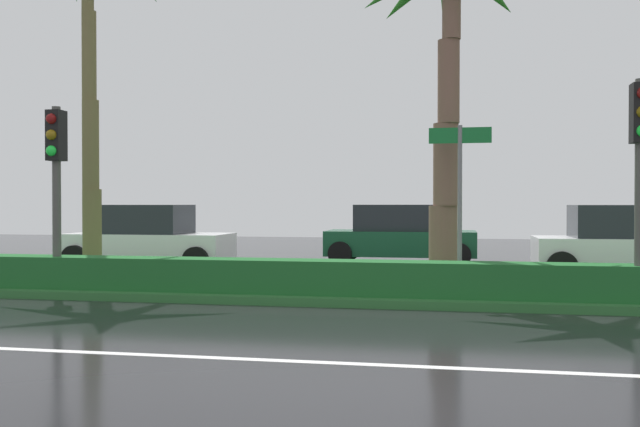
{
  "coord_description": "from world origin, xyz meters",
  "views": [
    {
      "loc": [
        0.32,
        -5.53,
        1.76
      ],
      "look_at": [
        -2.99,
        11.9,
        1.5
      ],
      "focal_mm": 39.16,
      "sensor_mm": 36.0,
      "label": 1
    }
  ],
  "objects_px": {
    "street_name_sign": "(460,185)",
    "traffic_signal_median_right": "(640,149)",
    "traffic_signal_median_left": "(56,163)",
    "car_in_traffic_second": "(399,235)",
    "palm_tree_centre_left": "(451,5)",
    "car_in_traffic_leading": "(148,238)",
    "car_in_traffic_third": "(628,243)"
  },
  "relations": [
    {
      "from": "palm_tree_centre_left",
      "to": "car_in_traffic_leading",
      "type": "height_order",
      "value": "palm_tree_centre_left"
    },
    {
      "from": "car_in_traffic_leading",
      "to": "palm_tree_centre_left",
      "type": "bearing_deg",
      "value": -26.62
    },
    {
      "from": "palm_tree_centre_left",
      "to": "car_in_traffic_leading",
      "type": "relative_size",
      "value": 1.58
    },
    {
      "from": "palm_tree_centre_left",
      "to": "car_in_traffic_third",
      "type": "xyz_separation_m",
      "value": [
        4.06,
        3.88,
        -4.67
      ]
    },
    {
      "from": "car_in_traffic_leading",
      "to": "car_in_traffic_third",
      "type": "bearing_deg",
      "value": -0.47
    },
    {
      "from": "palm_tree_centre_left",
      "to": "traffic_signal_median_left",
      "type": "xyz_separation_m",
      "value": [
        -7.36,
        -1.31,
        -2.97
      ]
    },
    {
      "from": "traffic_signal_median_right",
      "to": "street_name_sign",
      "type": "xyz_separation_m",
      "value": [
        -2.84,
        0.72,
        -0.56
      ]
    },
    {
      "from": "car_in_traffic_third",
      "to": "palm_tree_centre_left",
      "type": "bearing_deg",
      "value": -136.33
    },
    {
      "from": "traffic_signal_median_right",
      "to": "street_name_sign",
      "type": "relative_size",
      "value": 1.2
    },
    {
      "from": "car_in_traffic_third",
      "to": "car_in_traffic_leading",
      "type": "bearing_deg",
      "value": 179.53
    },
    {
      "from": "car_in_traffic_leading",
      "to": "car_in_traffic_third",
      "type": "relative_size",
      "value": 1.0
    },
    {
      "from": "street_name_sign",
      "to": "traffic_signal_median_left",
      "type": "bearing_deg",
      "value": -175.32
    },
    {
      "from": "palm_tree_centre_left",
      "to": "street_name_sign",
      "type": "relative_size",
      "value": 2.27
    },
    {
      "from": "palm_tree_centre_left",
      "to": "street_name_sign",
      "type": "distance_m",
      "value": 3.49
    },
    {
      "from": "palm_tree_centre_left",
      "to": "car_in_traffic_second",
      "type": "bearing_deg",
      "value": 101.99
    },
    {
      "from": "traffic_signal_median_right",
      "to": "street_name_sign",
      "type": "bearing_deg",
      "value": 165.67
    },
    {
      "from": "car_in_traffic_leading",
      "to": "car_in_traffic_second",
      "type": "height_order",
      "value": "same"
    },
    {
      "from": "palm_tree_centre_left",
      "to": "traffic_signal_median_left",
      "type": "bearing_deg",
      "value": -169.92
    },
    {
      "from": "palm_tree_centre_left",
      "to": "traffic_signal_median_left",
      "type": "height_order",
      "value": "palm_tree_centre_left"
    },
    {
      "from": "street_name_sign",
      "to": "car_in_traffic_second",
      "type": "relative_size",
      "value": 0.7
    },
    {
      "from": "traffic_signal_median_right",
      "to": "car_in_traffic_leading",
      "type": "bearing_deg",
      "value": 153.75
    },
    {
      "from": "traffic_signal_median_left",
      "to": "car_in_traffic_third",
      "type": "height_order",
      "value": "traffic_signal_median_left"
    },
    {
      "from": "traffic_signal_median_left",
      "to": "car_in_traffic_second",
      "type": "distance_m",
      "value": 10.32
    },
    {
      "from": "traffic_signal_median_left",
      "to": "car_in_traffic_second",
      "type": "xyz_separation_m",
      "value": [
        5.88,
        8.31,
        -1.7
      ]
    },
    {
      "from": "car_in_traffic_leading",
      "to": "car_in_traffic_third",
      "type": "height_order",
      "value": "same"
    },
    {
      "from": "palm_tree_centre_left",
      "to": "car_in_traffic_second",
      "type": "height_order",
      "value": "palm_tree_centre_left"
    },
    {
      "from": "traffic_signal_median_left",
      "to": "traffic_signal_median_right",
      "type": "relative_size",
      "value": 0.95
    },
    {
      "from": "palm_tree_centre_left",
      "to": "street_name_sign",
      "type": "xyz_separation_m",
      "value": [
        0.17,
        -0.69,
        -3.41
      ]
    },
    {
      "from": "traffic_signal_median_left",
      "to": "traffic_signal_median_right",
      "type": "bearing_deg",
      "value": -0.59
    },
    {
      "from": "palm_tree_centre_left",
      "to": "car_in_traffic_second",
      "type": "relative_size",
      "value": 1.58
    },
    {
      "from": "street_name_sign",
      "to": "traffic_signal_median_right",
      "type": "bearing_deg",
      "value": -14.33
    },
    {
      "from": "traffic_signal_median_right",
      "to": "car_in_traffic_leading",
      "type": "relative_size",
      "value": 0.84
    }
  ]
}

